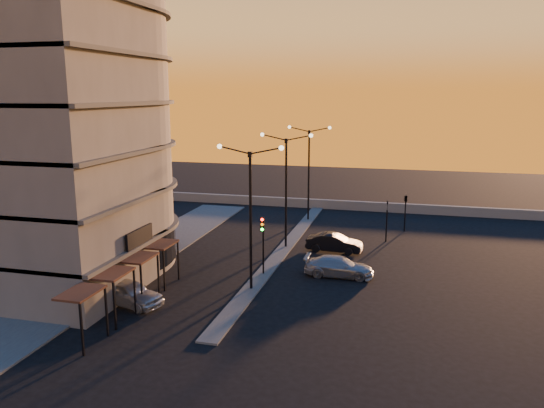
{
  "coord_description": "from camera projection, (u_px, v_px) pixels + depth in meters",
  "views": [
    {
      "loc": [
        9.56,
        -31.43,
        12.64
      ],
      "look_at": [
        -0.32,
        6.68,
        4.38
      ],
      "focal_mm": 35.0,
      "sensor_mm": 36.0,
      "label": 1
    }
  ],
  "objects": [
    {
      "name": "car_wagon",
      "position": [
        339.0,
        267.0,
        37.17
      ],
      "size": [
        4.85,
        2.03,
        1.4
      ],
      "primitive_type": "imported",
      "rotation": [
        0.0,
        0.0,
        1.58
      ],
      "color": "#9C9FA4",
      "rests_on": "ground"
    },
    {
      "name": "traffic_light_main",
      "position": [
        263.0,
        236.0,
        36.85
      ],
      "size": [
        0.28,
        0.44,
        4.25
      ],
      "color": "black",
      "rests_on": "ground"
    },
    {
      "name": "parapet",
      "position": [
        336.0,
        205.0,
        58.76
      ],
      "size": [
        44.0,
        0.5,
        1.0
      ],
      "primitive_type": "cube",
      "color": "slate",
      "rests_on": "ground"
    },
    {
      "name": "median",
      "position": [
        286.0,
        247.0,
        44.18
      ],
      "size": [
        1.2,
        36.0,
        0.12
      ],
      "primitive_type": "cube",
      "color": "#454643",
      "rests_on": "ground"
    },
    {
      "name": "sidewalk_west",
      "position": [
        136.0,
        259.0,
        41.08
      ],
      "size": [
        5.0,
        40.0,
        0.12
      ],
      "primitive_type": "cube",
      "color": "#454643",
      "rests_on": "ground"
    },
    {
      "name": "car_sedan",
      "position": [
        334.0,
        243.0,
        42.92
      ],
      "size": [
        4.59,
        1.84,
        1.48
      ],
      "primitive_type": "imported",
      "rotation": [
        0.0,
        0.0,
        1.51
      ],
      "color": "black",
      "rests_on": "ground"
    },
    {
      "name": "streetlamp_mid",
      "position": [
        286.0,
        181.0,
        43.05
      ],
      "size": [
        4.32,
        0.32,
        9.51
      ],
      "color": "black",
      "rests_on": "ground"
    },
    {
      "name": "signal_east_a",
      "position": [
        387.0,
        220.0,
        45.62
      ],
      "size": [
        0.13,
        0.16,
        3.6
      ],
      "color": "black",
      "rests_on": "ground"
    },
    {
      "name": "signal_east_b",
      "position": [
        406.0,
        199.0,
        48.8
      ],
      "size": [
        0.42,
        1.99,
        3.6
      ],
      "color": "black",
      "rests_on": "ground"
    },
    {
      "name": "ground",
      "position": [
        251.0,
        290.0,
        34.72
      ],
      "size": [
        120.0,
        120.0,
        0.0
      ],
      "primitive_type": "plane",
      "color": "black",
      "rests_on": "ground"
    },
    {
      "name": "building",
      "position": [
        51.0,
        104.0,
        35.74
      ],
      "size": [
        14.35,
        17.08,
        25.0
      ],
      "color": "#605B54",
      "rests_on": "ground"
    },
    {
      "name": "streetlamp_far",
      "position": [
        309.0,
        166.0,
        52.52
      ],
      "size": [
        4.32,
        0.32,
        9.51
      ],
      "color": "black",
      "rests_on": "ground"
    },
    {
      "name": "streetlamp_near",
      "position": [
        250.0,
        206.0,
        33.57
      ],
      "size": [
        4.32,
        0.32,
        9.51
      ],
      "color": "black",
      "rests_on": "ground"
    },
    {
      "name": "car_hatchback",
      "position": [
        129.0,
        292.0,
        32.15
      ],
      "size": [
        4.87,
        2.92,
        1.55
      ],
      "primitive_type": "imported",
      "rotation": [
        0.0,
        0.0,
        1.32
      ],
      "color": "silver",
      "rests_on": "ground"
    }
  ]
}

